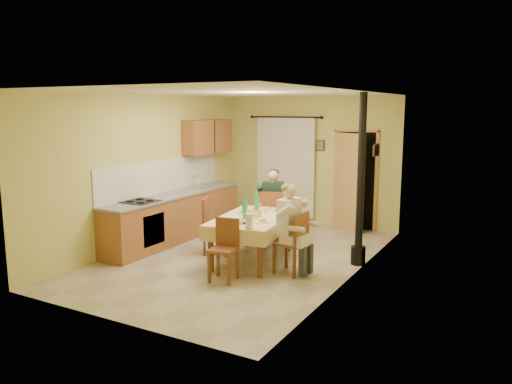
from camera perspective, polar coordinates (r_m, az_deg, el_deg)
The scene contains 17 objects.
floor at distance 8.71m, azimuth -1.77°, elevation -7.44°, with size 4.00×6.00×0.01m, color tan.
room_shell at distance 8.36m, azimuth -1.84°, elevation 4.57°, with size 4.04×6.04×2.82m.
kitchen_run at distance 9.85m, azimuth -9.15°, elevation -2.66°, with size 0.64×3.64×1.56m.
upper_cabinets at distance 10.76m, azimuth -5.54°, elevation 6.34°, with size 0.35×1.40×0.70m, color brown.
curtain at distance 11.22m, azimuth 3.38°, elevation 2.98°, with size 1.70×0.07×2.22m.
doorway at distance 10.65m, azimuth 10.98°, elevation 1.32°, with size 0.96×0.44×2.15m.
dining_table at distance 8.41m, azimuth -0.37°, elevation -5.37°, with size 1.34×1.95×0.76m.
tableware at distance 8.21m, azimuth -0.47°, elevation -2.54°, with size 0.88×1.60×0.33m.
chair_far at distance 9.48m, azimuth 1.92°, elevation -4.19°, with size 0.59×0.59×1.03m.
chair_near at distance 7.50m, azimuth -3.72°, elevation -7.98°, with size 0.43×0.43×0.93m.
chair_right at distance 7.82m, azimuth 4.04°, elevation -7.23°, with size 0.46×0.46×0.98m.
chair_left at distance 8.87m, azimuth -4.57°, elevation -5.20°, with size 0.57×0.57×1.00m.
man_far at distance 9.38m, azimuth 1.95°, elevation -0.69°, with size 0.65×0.59×1.39m.
man_right at distance 7.68m, azimuth 4.01°, elevation -3.00°, with size 0.50×0.61×1.39m.
stove_flue at distance 8.25m, azimuth 11.79°, elevation -1.28°, with size 0.24×0.24×2.80m.
picture_back at distance 10.92m, azimuth 7.37°, elevation 5.30°, with size 0.19×0.03×0.23m, color black.
picture_right at distance 8.69m, azimuth 13.61°, elevation 4.69°, with size 0.03×0.31×0.21m, color brown.
Camera 1 is at (4.28, -7.15, 2.55)m, focal length 35.00 mm.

